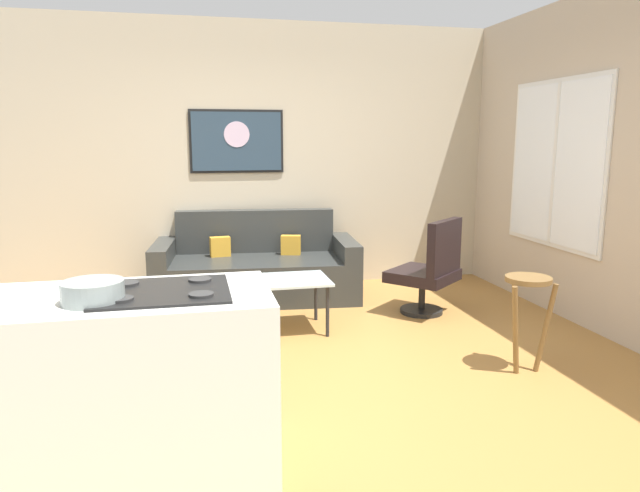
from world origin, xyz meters
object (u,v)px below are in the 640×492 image
mixing_bowl (93,292)px  wall_painting (237,141)px  couch (256,270)px  coffee_table (267,284)px  bar_stool (527,299)px  armchair (430,269)px

mixing_bowl → wall_painting: (0.92, 3.63, 0.62)m
couch → coffee_table: size_ratio=2.01×
coffee_table → mixing_bowl: bearing=-115.9°
bar_stool → mixing_bowl: size_ratio=2.53×
couch → wall_painting: size_ratio=2.13×
wall_painting → coffee_table: bearing=-86.5°
couch → bar_stool: size_ratio=3.11×
coffee_table → armchair: armchair is taller
armchair → wall_painting: wall_painting is taller
bar_stool → mixing_bowl: bearing=-161.7°
coffee_table → wall_painting: (-0.09, 1.55, 1.16)m
bar_stool → mixing_bowl: (-2.65, -0.88, 0.43)m
mixing_bowl → couch: bearing=71.8°
coffee_table → bar_stool: bar_stool is taller
coffee_table → bar_stool: size_ratio=1.54×
coffee_table → wall_painting: bearing=93.5°
armchair → wall_painting: size_ratio=0.91×
armchair → wall_painting: 2.41m
mixing_bowl → wall_painting: 3.79m
coffee_table → couch: bearing=88.1°
couch → mixing_bowl: (-1.05, -3.19, 0.66)m
couch → bar_stool: couch is taller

